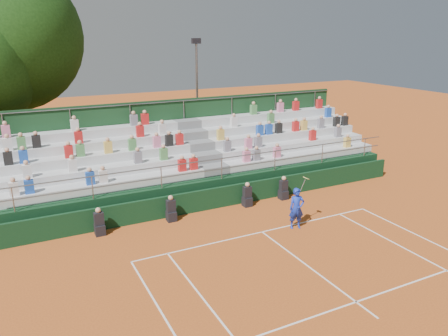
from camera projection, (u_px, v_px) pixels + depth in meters
name	position (u px, v px, depth m)	size (l,w,h in m)	color
ground	(262.00, 232.00, 18.00)	(90.00, 90.00, 0.00)	#BB561F
courtside_wall	(227.00, 196.00, 20.58)	(20.00, 0.15, 1.00)	black
line_officials	(206.00, 204.00, 19.65)	(9.32, 0.40, 1.19)	black
grandstand	(199.00, 166.00, 23.18)	(20.00, 5.20, 4.40)	black
tennis_player	(297.00, 208.00, 18.14)	(0.90, 0.59, 2.22)	#1730B1
tree_east	(7.00, 37.00, 23.63)	(7.99, 7.99, 11.63)	#382014
floodlight_mast	(197.00, 86.00, 29.24)	(0.60, 0.25, 7.54)	gray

